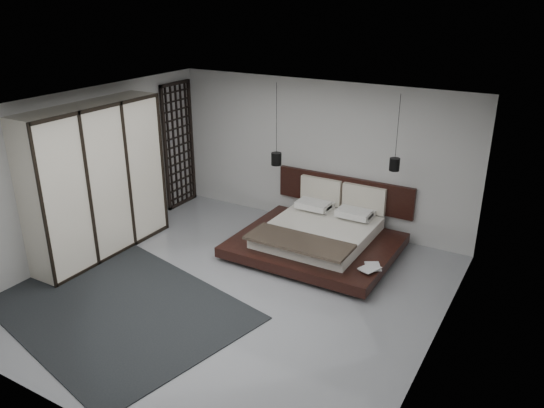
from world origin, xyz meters
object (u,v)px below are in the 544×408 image
Objects in this scene: lattice_screen at (179,145)px; wardrobe at (97,181)px; pendant_right at (395,164)px; pendant_left at (276,159)px; bed at (319,235)px; rug at (116,306)px.

lattice_screen is 2.48m from wardrobe.
wardrobe is at bearing -151.78° from pendant_right.
pendant_left reaches higher than wardrobe.
pendant_left is at bearing 47.47° from wardrobe.
bed is at bearing -159.35° from pendant_right.
wardrobe is 2.33m from rug.
pendant_right is (1.11, 0.42, 1.37)m from bed.
rug is (-2.87, -3.57, -1.65)m from pendant_right.
pendant_right is (2.22, 0.00, 0.25)m from pendant_left.
lattice_screen is at bearing 115.38° from rug.
wardrobe is (-3.26, -1.93, 1.02)m from bed.
pendant_right is 0.34× the size of rug.
wardrobe is (-4.37, -2.34, -0.35)m from pendant_right.
pendant_left is 2.23m from pendant_right.
bed is at bearing 60.79° from rug.
pendant_left is 0.57× the size of wardrobe.
bed is 0.72× the size of rug.
lattice_screen is at bearing 95.83° from wardrobe.
rug is at bearing -39.22° from wardrobe.
lattice_screen is 2.41m from pendant_left.
lattice_screen is 0.96× the size of bed.
bed is 3.62m from rug.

